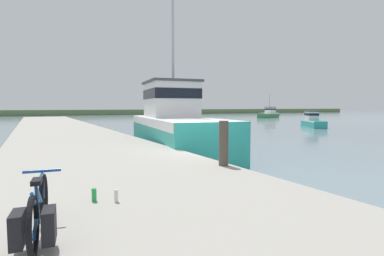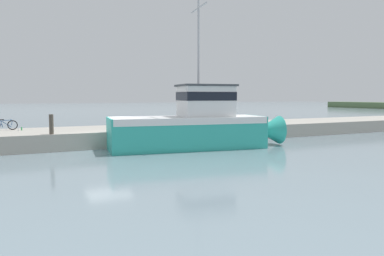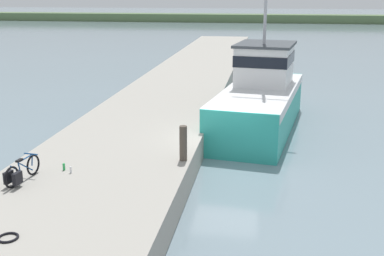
% 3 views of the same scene
% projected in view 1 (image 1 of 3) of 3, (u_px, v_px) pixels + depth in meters
% --- Properties ---
extents(ground_plane, '(320.00, 320.00, 0.00)m').
position_uv_depth(ground_plane, '(205.00, 176.00, 10.66)').
color(ground_plane, gray).
extents(dock_pier, '(5.49, 80.00, 1.00)m').
position_uv_depth(dock_pier, '(99.00, 173.00, 8.91)').
color(dock_pier, '#A39E93').
rests_on(dock_pier, ground_plane).
extents(far_shoreline, '(180.00, 5.00, 1.59)m').
position_uv_depth(far_shoreline, '(155.00, 112.00, 97.48)').
color(far_shoreline, '#567047').
rests_on(far_shoreline, ground_plane).
extents(fishing_boat_main, '(4.32, 11.11, 9.81)m').
position_uv_depth(fishing_boat_main, '(174.00, 126.00, 15.59)').
color(fishing_boat_main, teal).
rests_on(fishing_boat_main, ground_plane).
extents(boat_white_moored, '(4.75, 6.28, 1.99)m').
position_uv_depth(boat_white_moored, '(312.00, 121.00, 36.56)').
color(boat_white_moored, teal).
rests_on(boat_white_moored, ground_plane).
extents(boat_green_anchored, '(7.96, 4.12, 5.15)m').
position_uv_depth(boat_green_anchored, '(269.00, 114.00, 66.85)').
color(boat_green_anchored, '#337F47').
rests_on(boat_green_anchored, ground_plane).
extents(bicycle_touring, '(0.55, 1.61, 0.68)m').
position_uv_depth(bicycle_touring, '(37.00, 214.00, 3.26)').
color(bicycle_touring, black).
rests_on(bicycle_touring, dock_pier).
extents(mooring_post, '(0.24, 0.24, 1.12)m').
position_uv_depth(mooring_post, '(224.00, 143.00, 7.47)').
color(mooring_post, '#51473D').
rests_on(mooring_post, dock_pier).
extents(water_bottle_on_curb, '(0.07, 0.07, 0.20)m').
position_uv_depth(water_bottle_on_curb, '(94.00, 195.00, 4.66)').
color(water_bottle_on_curb, green).
rests_on(water_bottle_on_curb, dock_pier).
extents(water_bottle_by_bike, '(0.06, 0.06, 0.19)m').
position_uv_depth(water_bottle_by_bike, '(116.00, 196.00, 4.63)').
color(water_bottle_by_bike, silver).
rests_on(water_bottle_by_bike, dock_pier).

